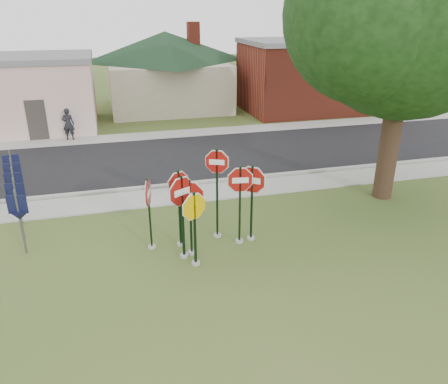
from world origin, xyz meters
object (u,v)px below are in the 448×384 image
object	(u,v)px
stop_sign_left	(182,205)
pedestrian	(68,124)
oak_tree	(411,4)
stop_sign_yellow	(195,220)
stop_sign_center	(190,207)

from	to	relation	value
stop_sign_left	pedestrian	distance (m)	14.05
stop_sign_left	oak_tree	size ratio (longest dim) A/B	0.24
oak_tree	stop_sign_yellow	bearing A→B (deg)	-159.69
stop_sign_yellow	pedestrian	xyz separation A→B (m)	(-4.08, 13.97, -0.46)
stop_sign_center	pedestrian	world-z (taller)	stop_sign_center
oak_tree	pedestrian	size ratio (longest dim) A/B	6.45
stop_sign_yellow	oak_tree	size ratio (longest dim) A/B	0.21
stop_sign_yellow	pedestrian	size ratio (longest dim) A/B	1.33
stop_sign_yellow	stop_sign_left	distance (m)	0.60
stop_sign_left	pedestrian	world-z (taller)	stop_sign_left
stop_sign_center	oak_tree	bearing A→B (deg)	16.39
stop_sign_center	stop_sign_yellow	bearing A→B (deg)	-90.39
stop_sign_center	stop_sign_left	xyz separation A→B (m)	(-0.25, -0.12, 0.15)
stop_sign_yellow	oak_tree	distance (m)	9.92
pedestrian	stop_sign_center	bearing A→B (deg)	116.00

